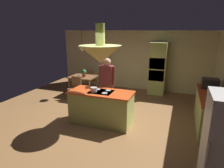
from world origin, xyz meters
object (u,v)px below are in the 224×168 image
at_px(dining_table, 83,79).
at_px(cooking_pot_on_cooktop, 94,90).
at_px(person_at_island, 107,82).
at_px(microwave_on_counter, 210,83).
at_px(chair_by_back_wall, 90,79).
at_px(canister_sugar, 214,95).
at_px(cup_on_table, 79,76).
at_px(potted_plant_on_table, 84,73).
at_px(kitchen_island, 101,107).
at_px(chair_facing_island, 75,86).
at_px(oven_tower, 157,69).
at_px(canister_flour, 215,97).

distance_m(dining_table, cooking_pot_on_cooktop, 2.73).
relative_size(person_at_island, microwave_on_counter, 3.83).
height_order(dining_table, cooking_pot_on_cooktop, cooking_pot_on_cooktop).
distance_m(chair_by_back_wall, canister_sugar, 5.10).
relative_size(cup_on_table, cooking_pot_on_cooktop, 0.50).
height_order(chair_by_back_wall, potted_plant_on_table, potted_plant_on_table).
bearing_deg(kitchen_island, dining_table, 128.99).
bearing_deg(chair_by_back_wall, dining_table, 90.00).
bearing_deg(person_at_island, kitchen_island, -82.57).
bearing_deg(kitchen_island, person_at_island, 97.43).
bearing_deg(dining_table, chair_facing_island, -90.00).
relative_size(chair_by_back_wall, canister_sugar, 4.71).
distance_m(oven_tower, canister_flour, 3.43).
bearing_deg(cooking_pot_on_cooktop, potted_plant_on_table, 124.11).
xyz_separation_m(chair_facing_island, potted_plant_on_table, (0.09, 0.55, 0.42)).
bearing_deg(canister_sugar, kitchen_island, -170.71).
bearing_deg(canister_flour, cooking_pot_on_cooktop, -172.14).
relative_size(chair_by_back_wall, microwave_on_counter, 1.89).
relative_size(canister_flour, microwave_on_counter, 0.42).
bearing_deg(person_at_island, canister_sugar, -4.06).
xyz_separation_m(cup_on_table, microwave_on_counter, (4.63, -0.47, 0.27)).
height_order(canister_flour, canister_sugar, canister_flour).
bearing_deg(dining_table, canister_sugar, -19.81).
xyz_separation_m(person_at_island, potted_plant_on_table, (-1.52, 1.34, -0.09)).
relative_size(potted_plant_on_table, cooking_pot_on_cooktop, 1.67).
bearing_deg(cup_on_table, canister_flour, -19.16).
height_order(kitchen_island, potted_plant_on_table, potted_plant_on_table).
bearing_deg(kitchen_island, chair_by_back_wall, 121.84).
bearing_deg(oven_tower, canister_flour, -59.54).
height_order(person_at_island, potted_plant_on_table, person_at_island).
xyz_separation_m(dining_table, cup_on_table, (-0.09, -0.21, 0.15)).
relative_size(dining_table, person_at_island, 0.58).
relative_size(kitchen_island, oven_tower, 0.84).
xyz_separation_m(chair_by_back_wall, canister_sugar, (4.54, -2.27, 0.52)).
bearing_deg(dining_table, person_at_island, -41.53).
relative_size(oven_tower, microwave_on_counter, 4.55).
bearing_deg(kitchen_island, canister_sugar, 9.29).
relative_size(chair_facing_island, cooking_pot_on_cooktop, 4.83).
height_order(chair_facing_island, canister_flour, canister_flour).
distance_m(cup_on_table, canister_sugar, 4.85).
bearing_deg(canister_sugar, potted_plant_on_table, 160.82).
relative_size(person_at_island, potted_plant_on_table, 5.88).
xyz_separation_m(canister_flour, canister_sugar, (0.00, 0.18, -0.00)).
bearing_deg(oven_tower, cup_on_table, -154.91).
bearing_deg(dining_table, cup_on_table, -112.37).
height_order(kitchen_island, dining_table, kitchen_island).
bearing_deg(person_at_island, potted_plant_on_table, 138.65).
bearing_deg(oven_tower, dining_table, -157.79).
distance_m(oven_tower, potted_plant_on_table, 2.98).
bearing_deg(chair_by_back_wall, oven_tower, -169.77).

